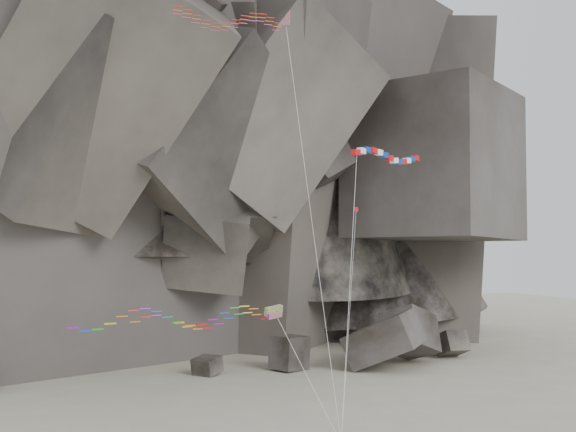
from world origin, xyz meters
name	(u,v)px	position (x,y,z in m)	size (l,w,h in m)	color
headland	(120,82)	(0.00, 70.00, 42.00)	(110.00, 70.00, 84.00)	#585048
boulder_field	(244,353)	(9.22, 34.49, 2.31)	(68.02, 19.70, 8.47)	#47423F
delta_kite	(226,19)	(-3.77, 1.24, 32.20)	(11.44, 5.05, 31.87)	red
banner_kite	(388,158)	(9.59, 0.86, 22.52)	(10.34, 6.11, 21.49)	red
parafoil_kite	(171,317)	(-8.51, -1.93, 10.88)	(19.10, 2.28, 9.85)	#D4E30C
pennant_kite	(353,256)	(5.98, -0.01, 14.75)	(3.56, 4.04, 16.85)	red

